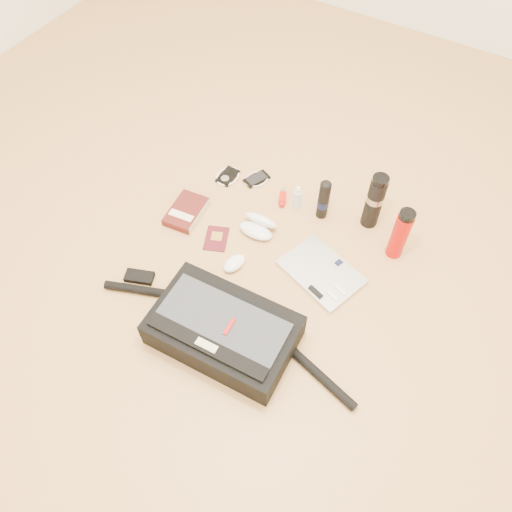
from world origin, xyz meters
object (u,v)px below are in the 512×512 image
object	(u,v)px
messenger_bag	(223,330)
book	(186,212)
thermos_black	(374,201)
laptop	(321,272)
thermos_red	(400,234)

from	to	relation	value
messenger_bag	book	distance (m)	0.62
book	thermos_black	size ratio (longest dim) A/B	0.77
messenger_bag	laptop	bearing A→B (deg)	64.25
thermos_red	laptop	bearing A→B (deg)	-130.36
laptop	book	size ratio (longest dim) A/B	1.71
laptop	messenger_bag	bearing A→B (deg)	-94.37
laptop	thermos_red	distance (m)	0.34
laptop	thermos_black	size ratio (longest dim) A/B	1.32
messenger_bag	book	world-z (taller)	messenger_bag
messenger_bag	thermos_red	size ratio (longest dim) A/B	4.15
laptop	book	world-z (taller)	book
messenger_bag	thermos_red	xyz separation A→B (m)	(0.39, 0.68, 0.06)
laptop	thermos_red	bearing A→B (deg)	68.18
thermos_black	thermos_red	world-z (taller)	thermos_black
thermos_black	thermos_red	xyz separation A→B (m)	(0.15, -0.10, -0.01)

